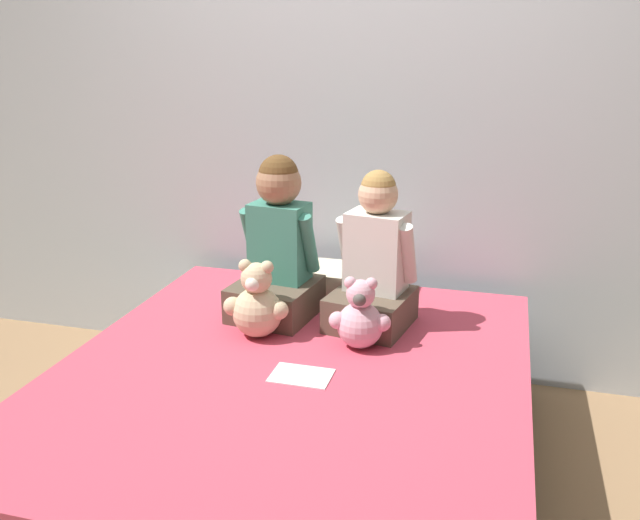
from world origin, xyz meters
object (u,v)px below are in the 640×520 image
pillow_at_headboard (343,280)px  teddy_bear_held_by_left_child (257,305)px  child_on_left (278,248)px  teddy_bear_held_by_right_child (360,318)px  child_on_right (374,264)px  bed (292,427)px  sign_card (301,375)px

pillow_at_headboard → teddy_bear_held_by_left_child: bearing=-110.1°
child_on_left → teddy_bear_held_by_right_child: bearing=-23.2°
child_on_right → child_on_left: bearing=-170.1°
bed → pillow_at_headboard: (0.00, 0.79, 0.30)m
sign_card → pillow_at_headboard: bearing=93.8°
child_on_right → sign_card: child_on_right is taller
child_on_left → child_on_right: bearing=7.0°
bed → sign_card: bearing=-47.1°
child_on_left → teddy_bear_held_by_left_child: bearing=-83.6°
teddy_bear_held_by_left_child → pillow_at_headboard: 0.61m
child_on_right → sign_card: bearing=-95.7°
bed → sign_card: sign_card is taller
bed → teddy_bear_held_by_left_child: 0.48m
bed → sign_card: (0.06, -0.06, 0.25)m
child_on_left → pillow_at_headboard: (0.21, 0.32, -0.23)m
child_on_left → sign_card: bearing=-56.3°
teddy_bear_held_by_right_child → sign_card: size_ratio=1.33×
bed → child_on_left: bearing=113.8°
bed → child_on_left: 0.74m
child_on_left → pillow_at_headboard: bearing=65.1°
teddy_bear_held_by_right_child → pillow_at_headboard: bearing=102.1°
bed → pillow_at_headboard: bearing=90.0°
bed → teddy_bear_held_by_right_child: teddy_bear_held_by_right_child is taller
teddy_bear_held_by_left_child → teddy_bear_held_by_right_child: bearing=-1.9°
child_on_right → pillow_at_headboard: 0.44m
teddy_bear_held_by_left_child → pillow_at_headboard: (0.21, 0.57, -0.08)m
bed → teddy_bear_held_by_right_child: size_ratio=6.83×
bed → teddy_bear_held_by_left_child: size_ratio=6.11×
bed → child_on_right: bearing=66.1°
teddy_bear_held_by_left_child → sign_card: 0.41m
bed → pillow_at_headboard: size_ratio=3.48×
child_on_right → teddy_bear_held_by_left_child: size_ratio=2.03×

